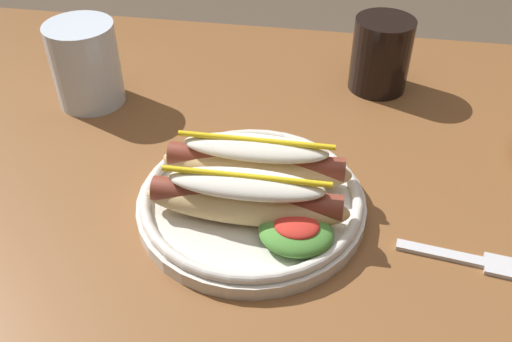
{
  "coord_description": "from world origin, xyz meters",
  "views": [
    {
      "loc": [
        0.02,
        -0.48,
        1.16
      ],
      "look_at": [
        -0.05,
        -0.01,
        0.77
      ],
      "focal_mm": 39.09,
      "sensor_mm": 36.0,
      "label": 1
    }
  ],
  "objects": [
    {
      "name": "dining_table",
      "position": [
        0.0,
        0.0,
        0.64
      ],
      "size": [
        1.44,
        0.83,
        0.74
      ],
      "color": "brown",
      "rests_on": "ground_plane"
    },
    {
      "name": "hot_dog_plate",
      "position": [
        -0.05,
        -0.04,
        0.77
      ],
      "size": [
        0.25,
        0.25,
        0.08
      ],
      "color": "silver",
      "rests_on": "dining_table"
    },
    {
      "name": "fork",
      "position": [
        0.17,
        -0.08,
        0.74
      ],
      "size": [
        0.12,
        0.04,
        0.0
      ],
      "rotation": [
        0.0,
        0.0,
        -0.13
      ],
      "color": "silver",
      "rests_on": "dining_table"
    },
    {
      "name": "soda_cup",
      "position": [
        0.08,
        0.24,
        0.79
      ],
      "size": [
        0.08,
        0.08,
        0.1
      ],
      "primitive_type": "cylinder",
      "color": "black",
      "rests_on": "dining_table"
    },
    {
      "name": "water_cup",
      "position": [
        -0.31,
        0.14,
        0.8
      ],
      "size": [
        0.09,
        0.09,
        0.11
      ],
      "primitive_type": "cylinder",
      "color": "silver",
      "rests_on": "dining_table"
    }
  ]
}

